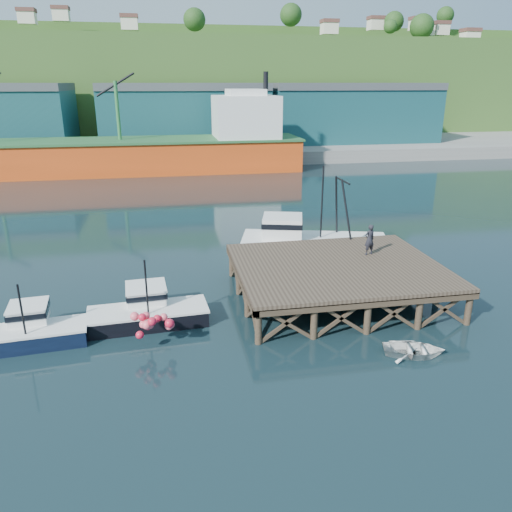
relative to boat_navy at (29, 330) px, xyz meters
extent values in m
plane|color=black|center=(11.37, 2.55, -0.70)|extent=(300.00, 300.00, 0.00)
cube|color=brown|center=(16.87, 2.55, 1.30)|extent=(12.00, 10.00, 0.25)
cube|color=#473828|center=(16.87, -2.30, 1.05)|extent=(12.00, 0.30, 0.35)
cylinder|color=#473828|center=(11.17, -2.15, 0.10)|extent=(0.36, 0.36, 2.60)
cylinder|color=#473828|center=(22.57, -2.15, 0.10)|extent=(0.36, 0.36, 2.60)
cylinder|color=#473828|center=(11.17, 7.25, 0.10)|extent=(0.36, 0.36, 2.60)
cylinder|color=#473828|center=(22.57, 7.25, 0.10)|extent=(0.36, 0.36, 2.60)
cube|color=gray|center=(11.37, 72.55, 0.30)|extent=(160.00, 40.00, 2.00)
cube|color=#194C54|center=(11.37, 67.55, 5.80)|extent=(28.00, 16.00, 9.00)
cube|color=#194C54|center=(41.37, 67.55, 5.80)|extent=(30.00, 16.00, 9.00)
cube|color=#E44B15|center=(-0.63, 50.55, 1.50)|extent=(55.00, 9.50, 4.40)
cube|color=#26592D|center=(-0.63, 50.55, 3.80)|extent=(55.50, 10.00, 0.30)
cube|color=silver|center=(19.37, 50.55, 6.80)|extent=(9.00, 9.00, 6.00)
cube|color=silver|center=(19.37, 50.55, 10.10)|extent=(5.00, 7.00, 1.20)
cylinder|color=black|center=(22.37, 50.55, 11.80)|extent=(0.70, 0.70, 2.50)
cube|color=#2D511E|center=(11.37, 102.55, 10.30)|extent=(220.00, 50.00, 22.00)
cube|color=black|center=(0.02, -0.25, -0.28)|extent=(5.62, 2.48, 0.85)
cube|color=silver|center=(0.02, -0.25, 0.17)|extent=(5.73, 2.53, 0.11)
cube|color=silver|center=(-0.07, 0.72, 0.57)|extent=(1.94, 1.94, 0.85)
cube|color=black|center=(-0.07, 0.72, 0.76)|extent=(2.05, 2.05, 0.28)
cylinder|color=black|center=(0.08, -0.80, 1.46)|extent=(0.10, 0.10, 2.63)
cube|color=black|center=(5.78, 0.97, -0.27)|extent=(6.31, 2.69, 0.85)
cube|color=silver|center=(5.78, 0.97, 0.17)|extent=(6.43, 2.74, 0.11)
cube|color=silver|center=(5.71, 2.07, 0.58)|extent=(2.18, 2.18, 0.85)
cube|color=black|center=(5.71, 2.07, 0.77)|extent=(2.30, 2.30, 0.28)
cylinder|color=black|center=(5.82, 0.35, 1.67)|extent=(0.10, 0.10, 3.04)
sphere|color=#FF5D70|center=(5.61, -1.69, 0.34)|extent=(0.40, 0.40, 0.40)
sphere|color=#FF5D70|center=(6.46, -1.50, 0.53)|extent=(0.40, 0.40, 0.40)
sphere|color=red|center=(6.08, -1.97, 0.72)|extent=(0.40, 0.40, 0.40)
cube|color=beige|center=(17.41, 9.05, 0.13)|extent=(10.68, 6.06, 1.66)
cube|color=silver|center=(17.41, 9.05, 1.00)|extent=(10.91, 6.29, 0.14)
cube|color=silver|center=(15.11, 9.05, 1.78)|extent=(3.34, 3.22, 1.66)
cube|color=black|center=(15.11, 9.05, 2.15)|extent=(3.46, 3.33, 0.37)
cylinder|color=black|center=(17.87, 9.05, 3.44)|extent=(0.12, 0.12, 5.52)
imported|color=white|center=(18.22, -4.62, -0.40)|extent=(3.37, 2.81, 0.60)
imported|color=black|center=(19.34, 3.90, 2.39)|extent=(0.80, 0.63, 1.93)
camera|label=1|loc=(6.99, -23.75, 11.59)|focal=35.00mm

